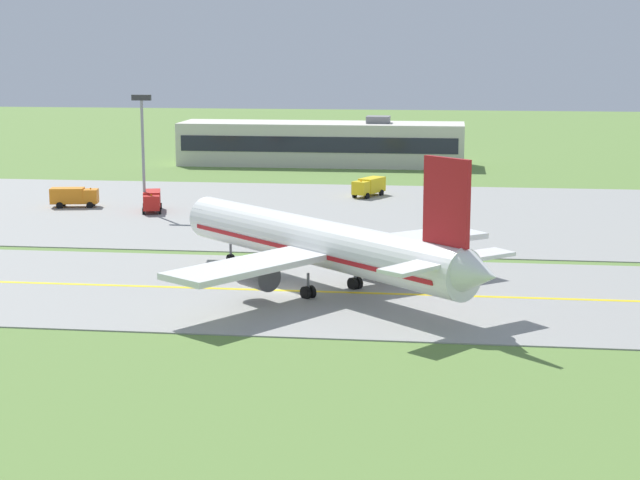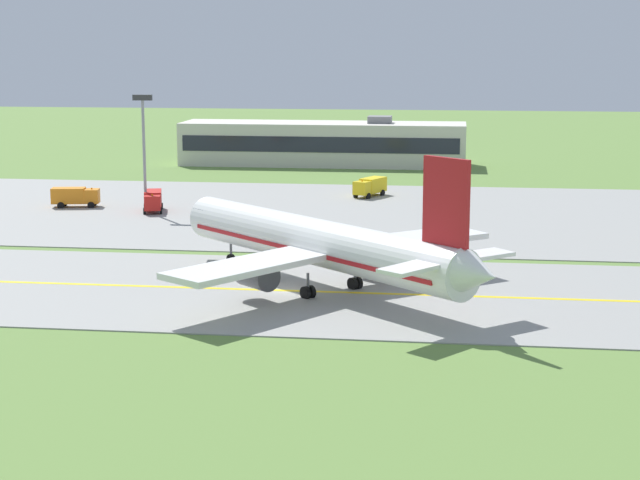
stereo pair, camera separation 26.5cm
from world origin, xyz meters
The scene contains 10 objects.
ground_plane centered at (0.00, 0.00, 0.00)m, with size 500.00×500.00×0.00m, color olive.
taxiway_strip centered at (0.00, 0.00, 0.05)m, with size 240.00×28.00×0.10m, color gray.
apron_pad centered at (10.00, 42.00, 0.05)m, with size 140.00×52.00×0.10m, color gray.
taxiway_centreline centered at (0.00, 0.00, 0.11)m, with size 220.00×0.60×0.01m, color yellow.
airplane_lead centered at (2.75, 0.68, 4.13)m, with size 31.88×30.55×12.70m.
service_truck_baggage centered at (-34.69, 42.03, 1.53)m, with size 6.27×3.17×2.60m.
service_truck_fuel centered at (-23.70, 39.90, 1.53)m, with size 3.58×6.33×2.60m.
service_truck_catering centered at (2.33, 56.49, 1.53)m, with size 4.42×6.30×2.60m.
terminal_building centered at (-9.03, 94.32, 3.71)m, with size 49.44×11.50×8.58m.
apron_light_mast centered at (-24.49, 39.45, 9.33)m, with size 2.40×0.50×14.70m.
Camera 2 is at (13.96, -84.82, 20.83)m, focal length 58.02 mm.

